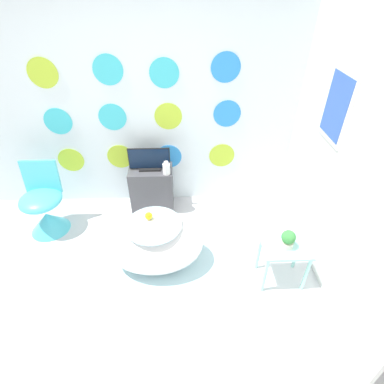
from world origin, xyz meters
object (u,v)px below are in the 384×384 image
(bathtub, at_px, (155,243))
(chair, at_px, (45,210))
(vase, at_px, (166,168))
(potted_plant_left, at_px, (288,239))
(tv, at_px, (149,160))

(bathtub, xyz_separation_m, chair, (-1.28, 0.55, 0.01))
(vase, bearing_deg, potted_plant_left, -43.77)
(vase, relative_size, potted_plant_left, 0.89)
(vase, distance_m, potted_plant_left, 1.54)
(chair, bearing_deg, tv, 17.20)
(bathtub, xyz_separation_m, potted_plant_left, (1.21, -0.25, 0.27))
(tv, xyz_separation_m, vase, (0.20, -0.11, -0.05))
(vase, bearing_deg, tv, 151.90)
(vase, bearing_deg, chair, -169.33)
(vase, height_order, potted_plant_left, vase)
(tv, relative_size, potted_plant_left, 2.66)
(bathtub, distance_m, tv, 1.01)
(bathtub, height_order, tv, tv)
(bathtub, xyz_separation_m, vase, (0.10, 0.81, 0.37))
(chair, bearing_deg, bathtub, -23.23)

